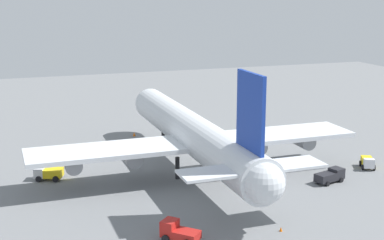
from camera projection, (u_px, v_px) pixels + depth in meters
name	position (u px, v px, depth m)	size (l,w,h in m)	color
ground_plane	(192.00, 172.00, 92.89)	(230.97, 230.97, 0.00)	slate
cargo_airplane	(192.00, 134.00, 91.25)	(57.74, 53.51, 19.60)	silver
baggage_tug	(178.00, 232.00, 66.96)	(4.81, 4.75, 2.45)	#B21E19
cargo_loader	(330.00, 176.00, 87.57)	(3.42, 5.41, 2.05)	#232328
pushback_tractor	(368.00, 162.00, 94.42)	(4.08, 3.36, 2.02)	silver
maintenance_van	(48.00, 173.00, 88.79)	(3.84, 4.85, 2.01)	silver
catering_truck	(203.00, 130.00, 116.13)	(5.70, 3.58, 2.04)	#4C8C4C
safety_cone_nose	(134.00, 134.00, 115.52)	(0.58, 0.58, 0.83)	orange
safety_cone_tail	(281.00, 229.00, 69.82)	(0.40, 0.40, 0.57)	orange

